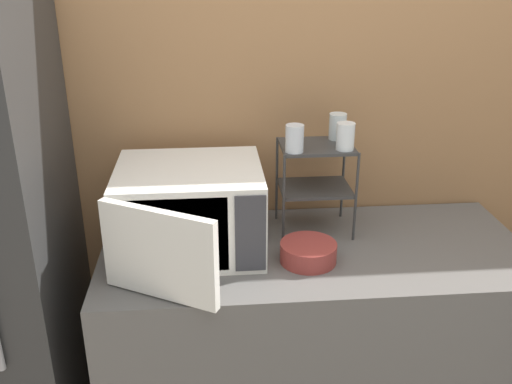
# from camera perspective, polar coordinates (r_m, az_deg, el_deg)

# --- Properties ---
(wall_back) EXTENTS (8.00, 0.06, 2.60)m
(wall_back) POSITION_cam_1_polar(r_m,az_deg,el_deg) (2.30, 4.61, 7.92)
(wall_back) COLOR #9E7047
(wall_back) RESTS_ON ground_plane
(counter) EXTENTS (1.55, 0.68, 0.89)m
(counter) POSITION_cam_1_polar(r_m,az_deg,el_deg) (2.35, 5.49, -15.20)
(counter) COLOR #595654
(counter) RESTS_ON ground_plane
(microwave) EXTENTS (0.52, 0.66, 0.31)m
(microwave) POSITION_cam_1_polar(r_m,az_deg,el_deg) (2.03, -6.73, -1.83)
(microwave) COLOR silver
(microwave) RESTS_ON counter
(dish_rack) EXTENTS (0.28, 0.22, 0.34)m
(dish_rack) POSITION_cam_1_polar(r_m,az_deg,el_deg) (2.14, 5.98, 2.25)
(dish_rack) COLOR #333333
(dish_rack) RESTS_ON counter
(glass_front_left) EXTENTS (0.07, 0.07, 0.10)m
(glass_front_left) POSITION_cam_1_polar(r_m,az_deg,el_deg) (2.01, 3.88, 5.37)
(glass_front_left) COLOR silver
(glass_front_left) RESTS_ON dish_rack
(glass_back_right) EXTENTS (0.07, 0.07, 0.10)m
(glass_back_right) POSITION_cam_1_polar(r_m,az_deg,el_deg) (2.17, 8.17, 6.51)
(glass_back_right) COLOR silver
(glass_back_right) RESTS_ON dish_rack
(glass_front_right) EXTENTS (0.07, 0.07, 0.10)m
(glass_front_right) POSITION_cam_1_polar(r_m,az_deg,el_deg) (2.06, 8.94, 5.52)
(glass_front_right) COLOR silver
(glass_front_right) RESTS_ON dish_rack
(bowl) EXTENTS (0.20, 0.20, 0.07)m
(bowl) POSITION_cam_1_polar(r_m,az_deg,el_deg) (2.00, 5.25, -6.06)
(bowl) COLOR maroon
(bowl) RESTS_ON counter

